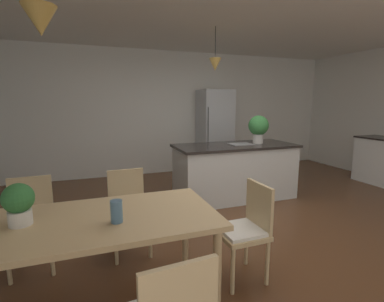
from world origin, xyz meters
name	(u,v)px	position (x,y,z in m)	size (l,w,h in m)	color
ground_plane	(238,231)	(0.00, 0.00, -0.02)	(10.00, 8.40, 0.04)	brown
wall_back_kitchen	(169,113)	(0.00, 3.26, 1.35)	(10.00, 0.12, 2.70)	white
dining_table	(78,229)	(-1.80, -0.88, 0.68)	(2.02, 0.90, 0.75)	tan
chair_far_right	(129,209)	(-1.35, -0.06, 0.47)	(0.42, 0.42, 0.87)	tan
chair_far_left	(31,221)	(-2.26, -0.06, 0.47)	(0.42, 0.42, 0.87)	tan
chair_kitchen_end	(246,228)	(-0.42, -0.88, 0.47)	(0.41, 0.41, 0.87)	tan
kitchen_island	(235,171)	(0.53, 1.10, 0.46)	(1.99, 0.87, 0.91)	silver
refrigerator	(215,132)	(0.95, 2.86, 0.93)	(0.70, 0.67, 1.86)	silver
pendant_over_table	(40,20)	(-1.93, -0.83, 2.08)	(0.21, 0.21, 0.71)	black
pendant_over_island_main	(215,64)	(0.15, 1.10, 2.15)	(0.19, 0.19, 0.64)	black
potted_plant_on_island	(258,127)	(0.96, 1.10, 1.18)	(0.34, 0.34, 0.47)	beige
potted_plant_on_table	(19,202)	(-2.16, -0.82, 0.91)	(0.20, 0.20, 0.29)	beige
vase_on_dining_table	(117,211)	(-1.54, -1.00, 0.83)	(0.08, 0.08, 0.16)	slate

